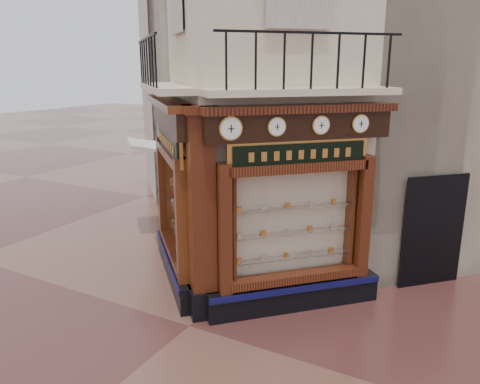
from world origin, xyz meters
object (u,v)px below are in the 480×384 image
Objects in this scene: corner_pilaster at (202,218)px; clock_a at (231,128)px; clock_d at (360,124)px; signboard_left at (169,142)px; awning at (151,232)px; signboard_right at (300,154)px; clock_b at (277,127)px; clock_c at (321,125)px.

corner_pilaster is 1.78m from clock_a.
corner_pilaster is at bearing 135.57° from clock_a.
corner_pilaster reaches higher than clock_a.
signboard_left is at bearing 145.70° from clock_d.
corner_pilaster reaches higher than signboard_left.
clock_a is at bearing -180.00° from clock_d.
clock_a is 6.59m from awning.
clock_d is at bearing -5.61° from signboard_right.
clock_b is (1.19, 0.59, 1.67)m from corner_pilaster.
awning is at bearing 107.93° from clock_b.
signboard_left is (-1.46, 1.01, 1.15)m from corner_pilaster.
clock_a is 1.21× the size of clock_c.
corner_pilaster is 11.70× the size of clock_c.
clock_a is (0.61, 0.01, 1.67)m from corner_pilaster.
corner_pilaster is 11.75× the size of clock_b.
clock_a is 0.26× the size of awning.
signboard_left is (-2.07, 1.01, -0.52)m from clock_a.
clock_d is at bearing 0.00° from clock_b.
awning is at bearing 115.51° from clock_c.
clock_b is at bearing 180.00° from clock_c.
clock_d is 0.16× the size of signboard_left.
clock_c is 0.79m from clock_d.
corner_pilaster is at bearing 171.55° from clock_d.
clock_c is at bearing -180.00° from clock_d.
signboard_right is at bearing -10.25° from corner_pilaster.
clock_d is (1.14, 1.14, 0.00)m from clock_b.
signboard_right is at bearing 161.95° from clock_c.
corner_pilaster is 1.83× the size of signboard_left.
signboard_right is at bearing 4.81° from clock_a.
clock_d is (0.56, 0.56, -0.00)m from clock_c.
clock_d reaches higher than clock_c.
clock_d reaches higher than awning.
signboard_right reaches higher than awning.
clock_b is 1.00× the size of clock_c.
corner_pilaster is 5.39m from awning.
signboard_left is at bearing 135.00° from signboard_right.
clock_c is 7.02m from awning.
clock_b is 0.83m from clock_c.
awning is at bearing 95.71° from corner_pilaster.
awning is at bearing 112.94° from signboard_right.
corner_pilaster is 2.12m from signboard_right.
clock_c is at bearing -18.05° from signboard_right.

